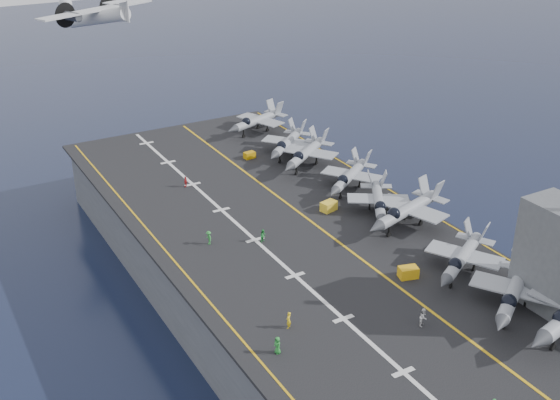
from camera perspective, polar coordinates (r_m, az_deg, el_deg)
ground at (r=98.01m, az=1.17°, el=-7.76°), size 500.00×500.00×0.00m
hull at (r=95.35m, az=1.20°, el=-5.24°), size 36.00×90.00×10.00m
flight_deck at (r=92.80m, az=1.23°, el=-2.48°), size 38.00×92.00×0.40m
foul_line at (r=94.11m, az=2.80°, el=-1.94°), size 0.35×90.00×0.02m
landing_centerline at (r=90.11m, az=-2.05°, el=-3.25°), size 0.50×90.00×0.02m
deck_edge_port at (r=86.25m, az=-8.54°, el=-4.97°), size 0.25×90.00×0.02m
deck_edge_stbd at (r=102.49m, az=10.14°, el=0.08°), size 0.25×90.00×0.02m
fighter_jet_1 at (r=79.48m, az=18.51°, el=-6.96°), size 16.93×15.48×4.89m
fighter_jet_2 at (r=84.63m, az=14.63°, el=-4.42°), size 15.97×14.27×4.63m
fighter_jet_3 at (r=93.87m, az=10.35°, el=-0.70°), size 16.90×13.62×5.10m
fighter_jet_4 at (r=96.56m, az=8.02°, el=0.03°), size 14.06×15.30×4.42m
fighter_jet_5 at (r=103.61m, az=5.70°, el=2.04°), size 15.87×14.71×4.58m
fighter_jet_6 at (r=111.31m, az=2.16°, el=3.92°), size 16.66×15.49×4.81m
fighter_jet_7 at (r=115.77m, az=0.62°, el=4.75°), size 15.91×15.31×4.62m
fighter_jet_8 at (r=126.24m, az=-1.84°, el=6.55°), size 15.75×13.10×4.68m
tow_cart_a at (r=83.28m, az=10.38°, el=-5.80°), size 2.49×1.96×1.31m
tow_cart_b at (r=97.57m, az=3.99°, el=-0.50°), size 2.50×1.94×1.33m
tow_cart_c at (r=115.15m, az=-2.49°, el=3.66°), size 1.88×1.33×1.06m
crew_0 at (r=70.14m, az=-0.20°, el=-11.72°), size 0.80×1.15×1.86m
crew_1 at (r=73.50m, az=0.70°, el=-9.73°), size 1.38×1.28×1.91m
crew_2 at (r=89.29m, az=-1.37°, el=-2.91°), size 1.24×1.08×1.74m
crew_3 at (r=89.14m, az=-5.81°, el=-3.06°), size 0.78×1.13×1.83m
crew_4 at (r=105.40m, az=-7.68°, el=1.49°), size 1.17×1.21×1.69m
crew_7 at (r=75.31m, az=11.58°, el=-9.30°), size 1.48×1.35×2.06m
transport_plane at (r=138.33m, az=-14.59°, el=14.15°), size 29.62×25.53×5.89m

